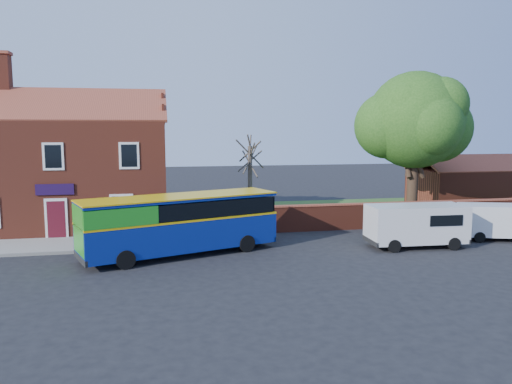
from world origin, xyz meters
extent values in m
plane|color=black|center=(0.00, 0.00, 0.00)|extent=(120.00, 120.00, 0.00)
cube|color=gray|center=(-7.00, 5.75, 0.06)|extent=(18.00, 3.50, 0.12)
cube|color=slate|center=(-7.00, 4.00, 0.07)|extent=(18.00, 0.15, 0.14)
cube|color=#426B28|center=(13.00, 13.00, 0.02)|extent=(26.00, 12.00, 0.04)
cube|color=maroon|center=(-7.00, 11.50, 3.25)|extent=(12.00, 8.00, 6.50)
cube|color=brown|center=(-7.00, 9.50, 7.50)|extent=(12.30, 4.08, 2.16)
cube|color=brown|center=(-7.00, 13.50, 7.50)|extent=(12.30, 4.08, 2.16)
cube|color=maroon|center=(-10.40, 11.50, 9.40)|extent=(0.90, 0.90, 2.20)
cube|color=black|center=(-7.00, 7.47, 4.60)|extent=(1.10, 0.06, 1.50)
cube|color=#4C0F19|center=(-7.00, 7.45, 1.10)|extent=(0.95, 0.04, 2.10)
cube|color=silver|center=(-7.00, 7.47, 1.15)|extent=(1.20, 0.06, 2.30)
cube|color=#1D0B32|center=(-7.00, 7.44, 2.80)|extent=(2.00, 0.06, 0.60)
cube|color=maroon|center=(13.00, 7.00, 0.75)|extent=(22.00, 0.30, 1.50)
cube|color=brown|center=(13.00, 7.00, 1.55)|extent=(22.00, 0.38, 0.10)
cube|color=maroon|center=(22.00, 13.00, 1.50)|extent=(8.00, 5.00, 3.00)
cube|color=brown|center=(22.00, 11.75, 3.55)|extent=(8.20, 2.56, 1.24)
cube|color=brown|center=(22.00, 14.25, 3.55)|extent=(8.20, 2.56, 1.24)
cube|color=navy|center=(-0.44, 2.74, 1.09)|extent=(9.73, 5.40, 1.51)
cube|color=#E4B20C|center=(-0.44, 2.74, 1.84)|extent=(9.76, 5.43, 0.10)
cube|color=black|center=(-0.44, 2.74, 2.29)|extent=(9.38, 5.29, 0.75)
cube|color=#229520|center=(-3.39, 1.70, 2.29)|extent=(3.85, 3.35, 0.80)
cube|color=navy|center=(-0.44, 2.74, 2.80)|extent=(9.73, 5.40, 0.14)
cube|color=#E4B20C|center=(-0.44, 2.74, 2.88)|extent=(9.79, 5.45, 0.06)
cylinder|color=black|center=(-2.93, 0.69, 0.43)|extent=(0.90, 0.55, 0.85)
cylinder|color=black|center=(-3.67, 2.77, 0.43)|extent=(0.90, 0.55, 0.85)
cylinder|color=black|center=(2.79, 2.71, 0.43)|extent=(0.90, 0.55, 0.85)
cylinder|color=black|center=(2.06, 4.80, 0.43)|extent=(0.90, 0.55, 0.85)
cube|color=silver|center=(11.57, 2.02, 1.24)|extent=(5.06, 2.21, 1.89)
cube|color=black|center=(13.81, 1.92, 1.54)|extent=(0.15, 1.69, 0.75)
cube|color=black|center=(14.02, 1.92, 0.40)|extent=(0.19, 1.99, 0.24)
cylinder|color=black|center=(9.94, 1.16, 0.33)|extent=(0.67, 0.25, 0.66)
cylinder|color=black|center=(10.02, 3.03, 0.33)|extent=(0.67, 0.25, 0.66)
cylinder|color=black|center=(13.12, 1.02, 0.33)|extent=(0.67, 0.25, 0.66)
cylinder|color=black|center=(13.20, 2.89, 0.33)|extent=(0.67, 0.25, 0.66)
cube|color=silver|center=(17.07, 2.65, 1.11)|extent=(4.76, 3.05, 1.68)
cylinder|color=black|center=(15.47, 2.30, 0.29)|extent=(0.62, 0.39, 0.58)
cylinder|color=black|center=(15.98, 3.87, 0.29)|extent=(0.62, 0.39, 0.58)
cylinder|color=black|center=(15.36, 9.47, 2.04)|extent=(0.71, 0.71, 4.08)
sphere|color=#457825|center=(15.36, 9.47, 6.66)|extent=(6.39, 6.39, 6.39)
sphere|color=#457825|center=(17.22, 9.82, 6.12)|extent=(4.62, 4.62, 4.62)
sphere|color=#457825|center=(13.67, 10.00, 6.30)|extent=(4.44, 4.44, 4.44)
cylinder|color=#4C4238|center=(4.48, 10.81, 2.49)|extent=(0.28, 0.28, 4.98)
cylinder|color=#4C4238|center=(4.48, 10.81, 4.26)|extent=(0.29, 2.43, 1.95)
cylinder|color=#4C4238|center=(4.48, 10.81, 4.09)|extent=(1.27, 1.79, 1.79)
cylinder|color=#4C4238|center=(4.48, 10.81, 4.44)|extent=(2.04, 0.93, 1.98)
camera|label=1|loc=(-1.44, -21.18, 6.10)|focal=35.00mm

